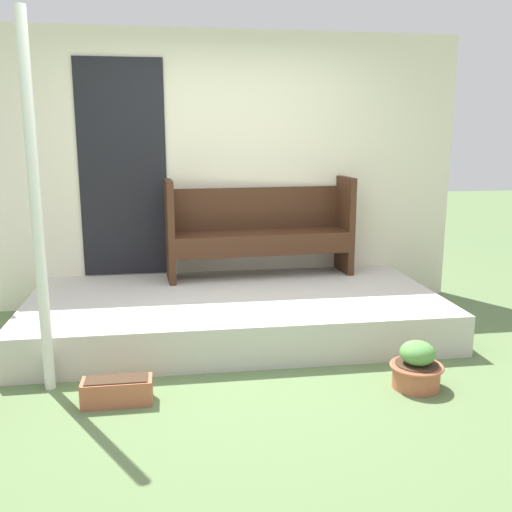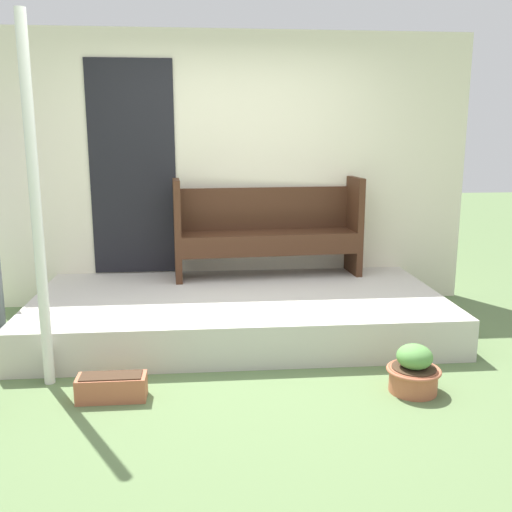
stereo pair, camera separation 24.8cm
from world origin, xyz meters
name	(u,v)px [view 1 (the left image)]	position (x,y,z in m)	size (l,w,h in m)	color
ground_plane	(242,372)	(0.00, 0.00, 0.00)	(24.00, 24.00, 0.00)	#5B7547
porch_slab	(235,313)	(0.04, 0.87, 0.16)	(3.42, 1.73, 0.32)	beige
house_wall	(219,171)	(0.00, 1.76, 1.30)	(4.62, 0.08, 2.60)	beige
support_post	(36,209)	(-1.30, -0.08, 1.20)	(0.07, 0.07, 2.39)	white
bench	(260,226)	(0.36, 1.52, 0.80)	(1.78, 0.52, 0.93)	#422616
flower_pot_middle	(417,367)	(1.11, -0.43, 0.14)	(0.35, 0.35, 0.32)	#B26042
planter_box_rect	(117,391)	(-0.84, -0.37, 0.08)	(0.43, 0.17, 0.17)	#B26042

